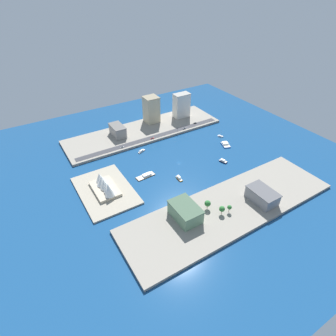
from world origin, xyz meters
TOP-DOWN VIEW (x-y plane):
  - ground_plane at (0.00, 0.00)m, footprint 440.00×440.00m
  - quay_west at (-97.43, 0.00)m, footprint 70.00×240.00m
  - quay_east at (97.43, 0.00)m, footprint 70.00×240.00m
  - peninsula_point at (-3.00, 101.72)m, footprint 82.39×55.88m
  - road_strip at (70.83, 0.00)m, footprint 9.45×228.00m
  - yacht_sleek_gray at (48.94, 29.46)m, footprint 7.67×12.62m
  - water_taxi_orange at (-28.32, 18.78)m, footprint 11.68×4.11m
  - catamaran_blue at (2.11, -80.27)m, footprint 18.19×14.25m
  - barge_flat_brown at (-2.87, 50.01)m, footprint 9.37×24.38m
  - patrol_launch_navy at (-28.25, -49.85)m, footprint 11.89×7.58m
  - sailboat_small_white at (24.61, -90.14)m, footprint 7.81×7.67m
  - office_block_beige at (117.44, -24.40)m, footprint 21.37×21.98m
  - carpark_squat_concrete at (103.45, 40.19)m, footprint 30.41×16.74m
  - warehouse_low_gray at (-108.16, -33.15)m, footprint 32.28×20.56m
  - terminal_long_green at (-85.81, 49.78)m, footprint 33.26×22.54m
  - hotel_broad_white at (107.91, -75.27)m, footprint 15.65×26.57m
  - sedan_silver at (68.02, -54.84)m, footprint 2.03×4.91m
  - suv_black at (74.04, -79.37)m, footprint 2.00×5.16m
  - van_white at (67.61, 49.70)m, footprint 2.16×4.47m
  - pickup_red at (67.43, 2.34)m, footprint 2.15×5.06m
  - traffic_light_waterfront at (64.93, -40.12)m, footprint 0.36×0.36m
  - opera_landmark at (-3.10, 101.72)m, footprint 40.78×25.07m
  - park_tree_cluster at (-94.79, 17.90)m, footprint 20.93×21.24m

SIDE VIEW (x-z plane):
  - ground_plane at x=0.00m, z-range 0.00..0.00m
  - sailboat_small_white at x=24.61m, z-range -4.65..6.61m
  - peninsula_point at x=-3.00m, z-range 0.00..2.00m
  - barge_flat_brown at x=-2.87m, z-range -0.45..2.57m
  - yacht_sleek_gray at x=48.94m, z-range -0.36..2.52m
  - patrol_launch_navy at x=-28.25m, z-range -0.45..3.03m
  - water_taxi_orange at x=-28.32m, z-range -0.42..3.23m
  - catamaran_blue at x=2.11m, z-range -0.43..3.28m
  - quay_west at x=-97.43m, z-range 0.00..3.17m
  - quay_east at x=97.43m, z-range 0.00..3.17m
  - road_strip at x=70.83m, z-range 3.17..3.32m
  - pickup_red at x=67.43m, z-range 3.32..4.71m
  - van_white at x=67.61m, z-range 3.32..4.75m
  - suv_black at x=74.04m, z-range 3.32..4.82m
  - sedan_silver at x=68.02m, z-range 3.30..4.89m
  - traffic_light_waterfront at x=64.93m, z-range 4.26..10.76m
  - opera_landmark at x=-3.10m, z-range -0.35..17.71m
  - park_tree_cluster at x=-94.79m, z-range 4.79..14.90m
  - warehouse_low_gray at x=-108.16m, z-range 3.20..17.00m
  - terminal_long_green at x=-85.81m, z-range 3.20..18.38m
  - carpark_squat_concrete at x=103.45m, z-range 3.20..18.85m
  - hotel_broad_white at x=107.91m, z-range 3.20..42.23m
  - office_block_beige at x=117.44m, z-range 3.20..44.30m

